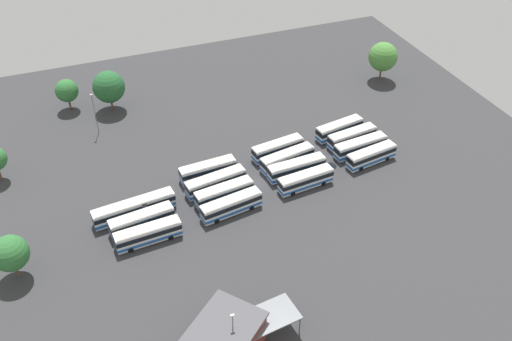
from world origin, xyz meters
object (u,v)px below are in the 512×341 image
bus_row1_slot3 (306,180)px  bus_row3_slot1 (134,208)px  lamp_post_far_corner (95,112)px  bus_row0_slot2 (360,146)px  maintenance_shelter (266,318)px  tree_east_edge (10,253)px  lamp_post_by_building (233,332)px  bus_row0_slot0 (339,129)px  bus_row1_slot1 (287,159)px  bus_row3_slot2 (142,220)px  bus_row2_slot3 (231,205)px  bus_row1_slot0 (278,149)px  bus_row3_slot3 (148,234)px  tree_west_edge (109,87)px  bus_row2_slot0 (208,170)px  tree_northwest (383,57)px  bus_row0_slot3 (371,156)px  bus_row2_slot2 (224,193)px  tree_south_edge (67,91)px  bus_row1_slot2 (296,168)px  bus_row2_slot1 (216,182)px  bus_row0_slot1 (352,137)px

bus_row1_slot3 → bus_row3_slot1: (32.25, -3.82, 0.00)m
lamp_post_far_corner → bus_row0_slot2: bearing=150.9°
maintenance_shelter → tree_east_edge: size_ratio=1.19×
lamp_post_by_building → bus_row0_slot0: bearing=-132.6°
bus_row1_slot1 → bus_row3_slot2: size_ratio=1.01×
lamp_post_far_corner → tree_east_edge: lamp_post_far_corner is taller
bus_row0_slot2 → bus_row2_slot3: same height
bus_row0_slot2 → tree_east_edge: tree_east_edge is taller
bus_row1_slot1 → bus_row1_slot3: 7.56m
bus_row3_slot1 → lamp_post_far_corner: lamp_post_far_corner is taller
bus_row1_slot0 → maintenance_shelter: maintenance_shelter is taller
bus_row3_slot3 → tree_west_edge: tree_west_edge is taller
bus_row0_slot0 → bus_row0_slot2: same height
bus_row0_slot2 → bus_row1_slot3: size_ratio=1.05×
bus_row3_slot1 → tree_east_edge: bearing=19.9°
bus_row1_slot1 → bus_row2_slot0: size_ratio=1.04×
bus_row2_slot0 → lamp_post_by_building: (8.42, 39.14, 2.69)m
bus_row0_slot2 → bus_row3_slot3: bearing=11.6°
bus_row0_slot2 → bus_row3_slot3: 47.66m
maintenance_shelter → tree_northwest: tree_northwest is taller
bus_row0_slot3 → bus_row1_slot1: 17.13m
bus_row2_slot2 → maintenance_shelter: maintenance_shelter is taller
tree_south_edge → tree_west_edge: (-9.12, 3.60, 1.02)m
bus_row1_slot3 → bus_row3_slot2: (31.71, -0.13, 0.00)m
bus_row1_slot1 → tree_northwest: tree_northwest is taller
bus_row0_slot2 → tree_south_edge: (54.18, -39.73, 3.10)m
bus_row3_slot1 → lamp_post_by_building: size_ratio=1.87×
bus_row2_slot2 → tree_west_edge: size_ratio=1.20×
bus_row0_slot3 → bus_row3_slot2: 47.50m
bus_row1_slot2 → maintenance_shelter: 37.83m
bus_row2_slot3 → lamp_post_by_building: lamp_post_by_building is taller
lamp_post_far_corner → bus_row3_slot1: bearing=94.0°
bus_row0_slot2 → bus_row2_slot1: size_ratio=0.97×
bus_row2_slot0 → bus_row2_slot1: size_ratio=0.93×
bus_row2_slot2 → tree_east_edge: (37.04, 5.62, 3.45)m
bus_row3_slot3 → bus_row3_slot1: bearing=-83.6°
bus_row3_slot1 → tree_east_edge: 22.20m
tree_northwest → tree_east_edge: 95.59m
bus_row0_slot1 → lamp_post_by_building: (40.30, 38.99, 2.69)m
bus_row0_slot3 → bus_row1_slot0: (16.75, -9.13, 0.00)m
bus_row1_slot3 → bus_row3_slot3: same height
bus_row0_slot2 → lamp_post_by_building: (40.28, 35.37, 2.69)m
bus_row3_slot1 → bus_row2_slot2: bearing=173.6°
bus_row0_slot2 → lamp_post_far_corner: (49.60, -27.55, 3.44)m
bus_row2_slot2 → tree_northwest: tree_northwest is taller
bus_row3_slot3 → maintenance_shelter: 27.45m
bus_row1_slot1 → bus_row2_slot2: size_ratio=1.03×
maintenance_shelter → tree_west_edge: bearing=-81.8°
bus_row3_slot1 → lamp_post_far_corner: (2.06, -29.66, 3.44)m
bus_row0_slot3 → bus_row1_slot3: size_ratio=0.99×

